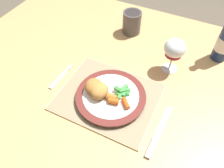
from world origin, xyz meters
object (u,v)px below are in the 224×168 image
Objects in this scene: dining_table at (130,94)px; table_knife at (157,135)px; dinner_plate at (111,96)px; wine_glass at (175,50)px; drinking_cup at (132,22)px; fork at (60,78)px.

dining_table is 7.41× the size of table_knife.
dinner_plate is 0.29m from wine_glass.
dinner_plate reaches higher than table_knife.
wine_glass reaches higher than dinner_plate.
dinner_plate is 0.40m from drinking_cup.
table_knife is (0.16, -0.17, 0.08)m from dining_table.
dinner_plate is at bearing -0.74° from fork.
dining_table is 6.18× the size of dinner_plate.
drinking_cup is (-0.09, 0.39, 0.03)m from dinner_plate.
dinner_plate reaches higher than fork.
dining_table is at bearing -130.50° from wine_glass.
dining_table is at bearing -67.33° from drinking_cup.
fork is 0.97× the size of wine_glass.
fork is (-0.25, -0.10, 0.08)m from dining_table.
drinking_cup is (-0.28, 0.45, 0.05)m from table_knife.
fork reaches higher than dining_table.
dining_table is at bearing 133.37° from table_knife.
table_knife is at bearing -58.47° from drinking_cup.
dinner_plate is 1.78× the size of fork.
dinner_plate is at bearing -106.21° from dining_table.
drinking_cup is (0.13, 0.39, 0.05)m from fork.
fork is at bearing 179.26° from dinner_plate.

